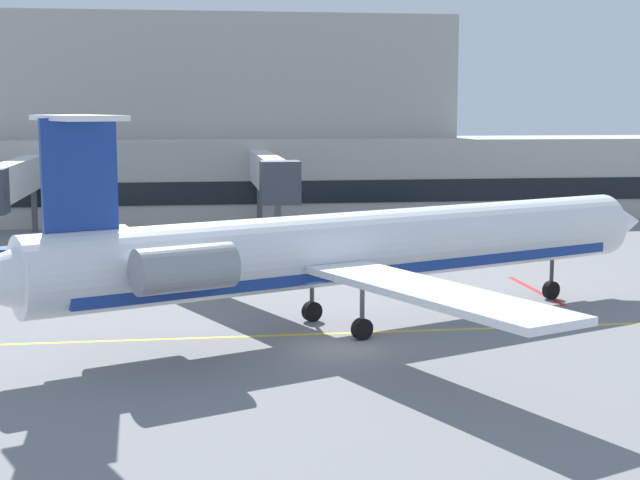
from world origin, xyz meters
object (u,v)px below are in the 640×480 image
(belt_loader, at_px, (372,249))
(regional_jet, at_px, (353,248))
(baggage_tug, at_px, (11,269))
(pushback_tractor, at_px, (106,248))
(fuel_tank, at_px, (425,224))

(belt_loader, bearing_deg, regional_jet, -103.91)
(baggage_tug, relative_size, pushback_tractor, 0.98)
(pushback_tractor, relative_size, fuel_tank, 0.46)
(fuel_tank, bearing_deg, pushback_tractor, -161.86)
(regional_jet, height_order, fuel_tank, regional_jet)
(regional_jet, xyz_separation_m, belt_loader, (4.09, 16.52, -2.55))
(pushback_tractor, height_order, fuel_tank, pushback_tractor)
(regional_jet, xyz_separation_m, pushback_tractor, (-12.01, 18.47, -2.45))
(fuel_tank, bearing_deg, baggage_tug, -153.42)
(pushback_tractor, distance_m, belt_loader, 16.21)
(baggage_tug, height_order, fuel_tank, fuel_tank)
(pushback_tractor, bearing_deg, fuel_tank, 18.14)
(baggage_tug, relative_size, belt_loader, 0.88)
(regional_jet, relative_size, baggage_tug, 9.01)
(baggage_tug, bearing_deg, regional_jet, -37.02)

